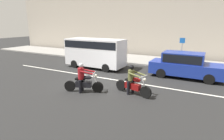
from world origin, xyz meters
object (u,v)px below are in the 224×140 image
Objects in this scene: parked_sedan_cobalt_blue at (185,65)px; parked_van_white at (95,51)px; motorcycle_with_rider_crimson at (83,80)px; street_sign_post at (182,48)px; motorcycle_with_rider_olive at (133,82)px.

parked_van_white is at bearing -176.54° from parked_sedan_cobalt_blue.
parked_van_white is (-2.55, 5.06, 0.73)m from motorcycle_with_rider_crimson.
street_sign_post is at bearing 69.00° from motorcycle_with_rider_crimson.
parked_van_white is (-5.00, 4.10, 0.74)m from motorcycle_with_rider_olive.
parked_van_white reaches higher than motorcycle_with_rider_crimson.
parked_sedan_cobalt_blue is at bearing -78.09° from street_sign_post.
motorcycle_with_rider_crimson is 0.95× the size of motorcycle_with_rider_olive.
motorcycle_with_rider_crimson is 10.02m from street_sign_post.
street_sign_post reaches higher than parked_sedan_cobalt_blue.
parked_sedan_cobalt_blue reaches higher than motorcycle_with_rider_crimson.
parked_sedan_cobalt_blue is 0.96× the size of parked_van_white.
motorcycle_with_rider_crimson is at bearing -158.55° from motorcycle_with_rider_olive.
parked_sedan_cobalt_blue is (4.38, 5.48, 0.23)m from motorcycle_with_rider_crimson.
parked_sedan_cobalt_blue is 3.97m from street_sign_post.
motorcycle_with_rider_olive is (2.45, 0.96, -0.01)m from motorcycle_with_rider_crimson.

